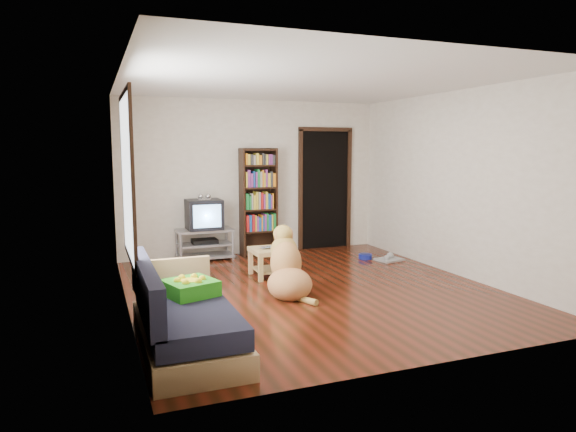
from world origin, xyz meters
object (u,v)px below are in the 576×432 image
object	(u,v)px
bookshelf	(258,196)
coffee_table	(271,257)
tv_stand	(205,243)
grey_rag	(389,259)
dog	(287,269)
crt_tv	(204,214)
laptop	(272,248)
dog_bowl	(365,256)
sofa	(181,320)
green_cushion	(190,288)

from	to	relation	value
bookshelf	coffee_table	xyz separation A→B (m)	(-0.30, -1.53, -0.72)
tv_stand	bookshelf	size ratio (longest dim) A/B	0.50
tv_stand	bookshelf	distance (m)	1.20
grey_rag	dog	bearing A→B (deg)	-151.33
crt_tv	coffee_table	bearing A→B (deg)	-66.04
crt_tv	bookshelf	xyz separation A→B (m)	(0.95, 0.07, 0.26)
grey_rag	laptop	bearing A→B (deg)	-171.33
dog_bowl	laptop	bearing A→B (deg)	-162.51
bookshelf	sofa	xyz separation A→B (m)	(-1.92, -3.72, -0.74)
grey_rag	dog	size ratio (longest dim) A/B	0.37
green_cushion	grey_rag	xyz separation A→B (m)	(3.62, 2.28, -0.48)
sofa	dog	bearing A→B (deg)	40.10
crt_tv	bookshelf	distance (m)	0.99
green_cushion	laptop	world-z (taller)	green_cushion
coffee_table	dog	size ratio (longest dim) A/B	0.51
green_cushion	crt_tv	bearing A→B (deg)	57.98
tv_stand	sofa	distance (m)	3.76
laptop	sofa	bearing A→B (deg)	-131.84
grey_rag	coffee_table	bearing A→B (deg)	-172.13
dog_bowl	dog	size ratio (longest dim) A/B	0.21
sofa	tv_stand	bearing A→B (deg)	74.98
grey_rag	sofa	world-z (taller)	sofa
green_cushion	bookshelf	size ratio (longest dim) A/B	0.24
grey_rag	tv_stand	world-z (taller)	tv_stand
green_cushion	sofa	world-z (taller)	sofa
dog_bowl	sofa	bearing A→B (deg)	-141.47
laptop	dog	bearing A→B (deg)	-102.43
grey_rag	crt_tv	xyz separation A→B (m)	(-2.77, 1.16, 0.73)
dog	bookshelf	bearing A→B (deg)	80.31
green_cushion	tv_stand	distance (m)	3.53
coffee_table	tv_stand	bearing A→B (deg)	114.29
green_cushion	tv_stand	world-z (taller)	green_cushion
grey_rag	bookshelf	xyz separation A→B (m)	(-1.82, 1.24, 0.99)
grey_rag	tv_stand	xyz separation A→B (m)	(-2.77, 1.14, 0.25)
dog_bowl	tv_stand	size ratio (longest dim) A/B	0.24
dog_bowl	sofa	xyz separation A→B (m)	(-3.44, -2.74, 0.22)
crt_tv	dog	distance (m)	2.48
coffee_table	laptop	bearing A→B (deg)	-90.00
coffee_table	dog	bearing A→B (deg)	-97.17
dog	tv_stand	bearing A→B (deg)	102.65
bookshelf	sofa	size ratio (longest dim) A/B	1.00
laptop	dog_bowl	bearing A→B (deg)	12.47
coffee_table	crt_tv	bearing A→B (deg)	113.96
crt_tv	dog	xyz separation A→B (m)	(0.53, -2.39, -0.43)
laptop	grey_rag	size ratio (longest dim) A/B	0.77
green_cushion	coffee_table	world-z (taller)	green_cushion
coffee_table	grey_rag	bearing A→B (deg)	7.87
green_cushion	dog	distance (m)	1.75
green_cushion	dog	size ratio (longest dim) A/B	0.40
laptop	green_cushion	bearing A→B (deg)	-132.43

